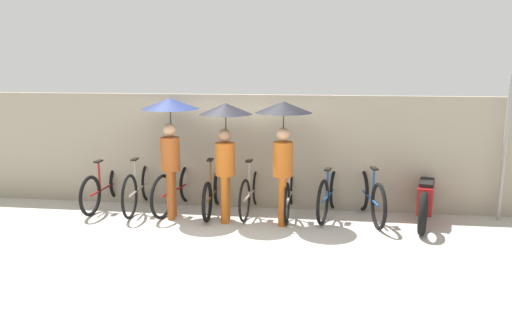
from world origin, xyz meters
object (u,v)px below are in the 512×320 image
(parked_bicycle_7, at_px, (370,197))
(motorcycle, at_px, (426,199))
(parked_bicycle_3, at_px, (213,193))
(pedestrian_center, at_px, (225,133))
(parked_bicycle_2, at_px, (177,188))
(pedestrian_leading, at_px, (170,126))
(parked_bicycle_5, at_px, (290,193))
(pedestrian_trailing, at_px, (283,131))
(parked_bicycle_1, at_px, (140,187))
(parked_bicycle_4, at_px, (252,192))
(parked_bicycle_6, at_px, (329,194))
(parked_bicycle_0, at_px, (105,187))

(parked_bicycle_7, relative_size, motorcycle, 0.86)
(parked_bicycle_3, relative_size, parked_bicycle_7, 0.98)
(pedestrian_center, bearing_deg, parked_bicycle_7, 6.66)
(parked_bicycle_2, bearing_deg, pedestrian_leading, -163.69)
(parked_bicycle_5, xyz_separation_m, pedestrian_trailing, (-0.09, -0.48, 1.16))
(parked_bicycle_1, height_order, parked_bicycle_4, parked_bicycle_1)
(parked_bicycle_3, distance_m, parked_bicycle_6, 2.02)
(parked_bicycle_3, distance_m, pedestrian_leading, 1.40)
(parked_bicycle_3, distance_m, parked_bicycle_5, 1.35)
(parked_bicycle_3, bearing_deg, parked_bicycle_7, -92.07)
(parked_bicycle_3, relative_size, parked_bicycle_5, 0.96)
(parked_bicycle_2, height_order, pedestrian_leading, pedestrian_leading)
(pedestrian_leading, bearing_deg, parked_bicycle_1, 148.00)
(parked_bicycle_2, bearing_deg, pedestrian_trailing, -92.93)
(parked_bicycle_2, xyz_separation_m, parked_bicycle_6, (2.69, 0.01, -0.01))
(pedestrian_leading, bearing_deg, pedestrian_center, -12.13)
(parked_bicycle_1, bearing_deg, pedestrian_trailing, -102.49)
(motorcycle, bearing_deg, parked_bicycle_2, 102.55)
(parked_bicycle_2, xyz_separation_m, pedestrian_leading, (0.03, -0.36, 1.17))
(parked_bicycle_4, distance_m, pedestrian_trailing, 1.38)
(parked_bicycle_0, xyz_separation_m, pedestrian_leading, (1.38, -0.39, 1.20))
(pedestrian_trailing, bearing_deg, parked_bicycle_7, 12.39)
(pedestrian_leading, bearing_deg, parked_bicycle_2, 88.74)
(parked_bicycle_7, distance_m, pedestrian_center, 2.64)
(parked_bicycle_3, xyz_separation_m, parked_bicycle_5, (1.35, 0.07, 0.02))
(parked_bicycle_5, relative_size, motorcycle, 0.87)
(parked_bicycle_0, distance_m, parked_bicycle_4, 2.69)
(parked_bicycle_1, height_order, parked_bicycle_2, parked_bicycle_1)
(parked_bicycle_7, xyz_separation_m, pedestrian_center, (-2.38, -0.38, 1.09))
(parked_bicycle_1, bearing_deg, parked_bicycle_2, -90.31)
(pedestrian_trailing, distance_m, motorcycle, 2.63)
(parked_bicycle_4, relative_size, pedestrian_trailing, 0.86)
(parked_bicycle_6, relative_size, motorcycle, 0.83)
(parked_bicycle_2, xyz_separation_m, parked_bicycle_5, (2.02, 0.01, -0.02))
(parked_bicycle_0, distance_m, pedestrian_leading, 1.87)
(parked_bicycle_5, bearing_deg, pedestrian_center, 115.70)
(parked_bicycle_3, relative_size, parked_bicycle_6, 1.01)
(parked_bicycle_7, bearing_deg, parked_bicycle_2, 78.39)
(parked_bicycle_7, height_order, motorcycle, parked_bicycle_7)
(parked_bicycle_2, distance_m, motorcycle, 4.27)
(parked_bicycle_2, relative_size, motorcycle, 0.88)
(pedestrian_trailing, xyz_separation_m, motorcycle, (2.34, 0.37, -1.14))
(parked_bicycle_6, xyz_separation_m, motorcycle, (1.57, -0.11, -0.00))
(parked_bicycle_4, bearing_deg, parked_bicycle_2, 95.81)
(parked_bicycle_1, height_order, pedestrian_leading, pedestrian_leading)
(parked_bicycle_1, distance_m, parked_bicycle_2, 0.68)
(parked_bicycle_5, xyz_separation_m, pedestrian_leading, (-1.98, -0.37, 1.20))
(parked_bicycle_6, xyz_separation_m, pedestrian_leading, (-2.66, -0.37, 1.18))
(parked_bicycle_0, bearing_deg, pedestrian_leading, -103.05)
(parked_bicycle_1, height_order, pedestrian_trailing, pedestrian_trailing)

